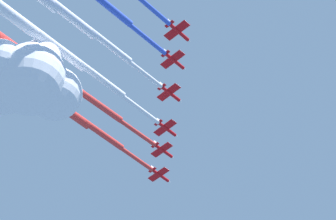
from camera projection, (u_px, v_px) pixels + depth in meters
jet_lead at (67, 111)px, 259.62m from camera, size 73.66×8.47×3.74m
jet_port_inner at (58, 78)px, 248.66m from camera, size 78.65×8.43×3.69m
jet_starboard_inner at (59, 49)px, 237.33m from camera, size 78.09×8.46×3.79m
jet_port_mid at (73, 19)px, 232.89m from camera, size 69.84×8.44×3.76m
cloud_puff at (28, 80)px, 233.60m from camera, size 33.97×29.15×24.51m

